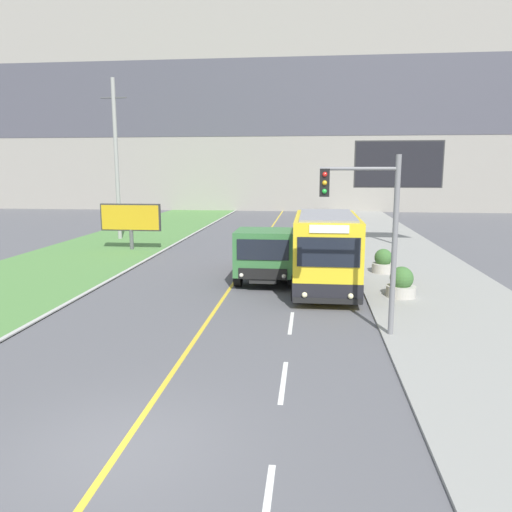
# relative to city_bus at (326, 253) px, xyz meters

# --- Properties ---
(ground_plane) EXTENTS (300.00, 300.00, 0.00)m
(ground_plane) POSITION_rel_city_bus_xyz_m (-3.96, -12.15, -1.61)
(ground_plane) COLOR #56565B
(lane_marking_centre) EXTENTS (2.88, 140.00, 0.01)m
(lane_marking_centre) POSITION_rel_city_bus_xyz_m (-3.67, -11.09, -1.60)
(lane_marking_centre) COLOR gold
(lane_marking_centre) RESTS_ON ground_plane
(apartment_block_background) EXTENTS (80.00, 8.04, 24.89)m
(apartment_block_background) POSITION_rel_city_bus_xyz_m (-3.96, 43.14, 10.84)
(apartment_block_background) COLOR gray
(apartment_block_background) RESTS_ON ground_plane
(city_bus) EXTENTS (2.63, 5.88, 3.18)m
(city_bus) POSITION_rel_city_bus_xyz_m (0.00, 0.00, 0.00)
(city_bus) COLOR yellow
(city_bus) RESTS_ON ground_plane
(dump_truck) EXTENTS (2.57, 6.11, 2.41)m
(dump_truck) POSITION_rel_city_bus_xyz_m (-2.53, 1.58, -0.37)
(dump_truck) COLOR black
(dump_truck) RESTS_ON ground_plane
(utility_pole_far) EXTENTS (1.80, 0.28, 11.07)m
(utility_pole_far) POSITION_rel_city_bus_xyz_m (-14.19, 14.05, 3.98)
(utility_pole_far) COLOR #9E9E99
(utility_pole_far) RESTS_ON ground_plane
(traffic_light_mast) EXTENTS (2.28, 0.32, 5.36)m
(traffic_light_mast) POSITION_rel_city_bus_xyz_m (1.11, -5.40, 1.83)
(traffic_light_mast) COLOR slate
(traffic_light_mast) RESTS_ON ground_plane
(billboard_large) EXTENTS (5.60, 0.24, 6.75)m
(billboard_large) POSITION_rel_city_bus_xyz_m (4.91, 13.30, 3.45)
(billboard_large) COLOR #59595B
(billboard_large) RESTS_ON ground_plane
(billboard_small) EXTENTS (3.77, 0.24, 2.85)m
(billboard_small) POSITION_rel_city_bus_xyz_m (-11.66, 9.52, 0.34)
(billboard_small) COLOR #59595B
(billboard_small) RESTS_ON ground_plane
(planter_round_near) EXTENTS (1.12, 1.12, 1.17)m
(planter_round_near) POSITION_rel_city_bus_xyz_m (2.89, -0.79, -1.02)
(planter_round_near) COLOR #B7B2A8
(planter_round_near) RESTS_ON sidewalk_right
(planter_round_second) EXTENTS (1.04, 1.04, 1.14)m
(planter_round_second) POSITION_rel_city_bus_xyz_m (2.83, 3.77, -1.03)
(planter_round_second) COLOR #B7B2A8
(planter_round_second) RESTS_ON sidewalk_right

